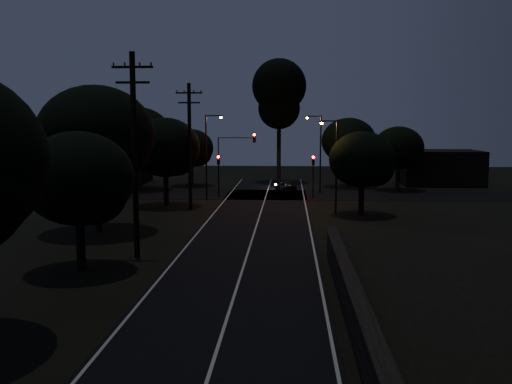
{
  "coord_description": "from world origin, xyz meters",
  "views": [
    {
      "loc": [
        2.29,
        -15.11,
        7.33
      ],
      "look_at": [
        0.0,
        24.0,
        2.5
      ],
      "focal_mm": 40.0,
      "sensor_mm": 36.0,
      "label": 1
    }
  ],
  "objects": [
    {
      "name": "road_surface",
      "position": [
        0.0,
        31.12,
        0.01
      ],
      "size": [
        60.0,
        70.0,
        0.03
      ],
      "color": "black",
      "rests_on": "ground"
    },
    {
      "name": "streetlight_a",
      "position": [
        -5.31,
        38.0,
        4.64
      ],
      "size": [
        1.66,
        0.26,
        8.0
      ],
      "color": "black",
      "rests_on": "ground"
    },
    {
      "name": "utility_pole_mid",
      "position": [
        -6.0,
        15.0,
        5.74
      ],
      "size": [
        2.2,
        0.3,
        11.0
      ],
      "color": "black",
      "rests_on": "ground"
    },
    {
      "name": "tall_pine",
      "position": [
        1.0,
        55.0,
        10.78
      ],
      "size": [
        6.58,
        6.58,
        14.96
      ],
      "color": "black",
      "rests_on": "ground"
    },
    {
      "name": "car",
      "position": [
        1.96,
        44.15,
        0.63
      ],
      "size": [
        2.55,
        4.0,
        1.27
      ],
      "primitive_type": "imported",
      "rotation": [
        0.0,
        0.0,
        3.45
      ],
      "color": "black",
      "rests_on": "ground"
    },
    {
      "name": "tree_far_e",
      "position": [
        14.19,
        46.89,
        4.44
      ],
      "size": [
        5.41,
        5.41,
        6.86
      ],
      "color": "black",
      "rests_on": "ground"
    },
    {
      "name": "tree_left_b",
      "position": [
        -7.81,
        11.89,
        4.48
      ],
      "size": [
        5.43,
        5.43,
        6.9
      ],
      "color": "black",
      "rests_on": "ground"
    },
    {
      "name": "building_right",
      "position": [
        20.0,
        53.0,
        2.0
      ],
      "size": [
        9.0,
        7.0,
        4.0
      ],
      "primitive_type": "cube",
      "color": "black",
      "rests_on": "ground"
    },
    {
      "name": "streetlight_c",
      "position": [
        5.83,
        30.0,
        4.35
      ],
      "size": [
        1.46,
        0.26,
        7.5
      ],
      "color": "black",
      "rests_on": "ground"
    },
    {
      "name": "ground",
      "position": [
        0.0,
        0.0,
        0.0
      ],
      "size": [
        160.0,
        160.0,
        0.0
      ],
      "primitive_type": "plane",
      "color": "black"
    },
    {
      "name": "streetlight_b",
      "position": [
        5.31,
        44.0,
        4.64
      ],
      "size": [
        1.66,
        0.26,
        8.0
      ],
      "color": "black",
      "rests_on": "ground"
    },
    {
      "name": "utility_pole_far",
      "position": [
        -6.0,
        32.0,
        5.48
      ],
      "size": [
        2.2,
        0.3,
        10.5
      ],
      "color": "black",
      "rests_on": "ground"
    },
    {
      "name": "signal_right",
      "position": [
        4.6,
        39.99,
        2.84
      ],
      "size": [
        0.28,
        0.35,
        4.1
      ],
      "color": "black",
      "rests_on": "ground"
    },
    {
      "name": "building_left",
      "position": [
        -20.0,
        52.0,
        2.2
      ],
      "size": [
        10.0,
        8.0,
        4.4
      ],
      "primitive_type": "cube",
      "color": "black",
      "rests_on": "ground"
    },
    {
      "name": "signal_left",
      "position": [
        -4.6,
        39.99,
        2.84
      ],
      "size": [
        0.28,
        0.35,
        4.1
      ],
      "color": "black",
      "rests_on": "ground"
    },
    {
      "name": "tree_right_a",
      "position": [
        8.18,
        29.89,
        4.29
      ],
      "size": [
        5.2,
        5.2,
        6.61
      ],
      "color": "black",
      "rests_on": "ground"
    },
    {
      "name": "tree_far_w",
      "position": [
        -13.75,
        45.86,
        5.8
      ],
      "size": [
        7.0,
        7.0,
        8.92
      ],
      "color": "black",
      "rests_on": "ground"
    },
    {
      "name": "tree_left_c",
      "position": [
        -10.23,
        21.84,
        6.31
      ],
      "size": [
        7.72,
        7.72,
        9.75
      ],
      "color": "black",
      "rests_on": "ground"
    },
    {
      "name": "tree_far_ne",
      "position": [
        9.22,
        49.88,
        5.05
      ],
      "size": [
        6.17,
        6.17,
        7.8
      ],
      "color": "black",
      "rests_on": "ground"
    },
    {
      "name": "tree_left_d",
      "position": [
        -8.29,
        33.88,
        5.0
      ],
      "size": [
        6.08,
        6.08,
        7.71
      ],
      "color": "black",
      "rests_on": "ground"
    },
    {
      "name": "signal_mast",
      "position": [
        -2.91,
        39.99,
        4.34
      ],
      "size": [
        3.7,
        0.35,
        6.25
      ],
      "color": "black",
      "rests_on": "ground"
    },
    {
      "name": "retaining_wall",
      "position": [
        7.74,
        3.0,
        0.62
      ],
      "size": [
        6.93,
        26.0,
        1.6
      ],
      "color": "black",
      "rests_on": "ground"
    },
    {
      "name": "tree_far_nw",
      "position": [
        -8.82,
        49.9,
        4.22
      ],
      "size": [
        5.15,
        5.15,
        6.52
      ],
      "color": "black",
      "rests_on": "ground"
    }
  ]
}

